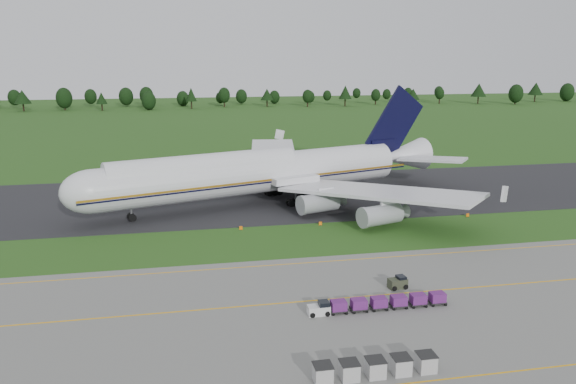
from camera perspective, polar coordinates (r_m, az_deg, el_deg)
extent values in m
plane|color=#224A16|center=(86.46, -0.86, -5.00)|extent=(600.00, 600.00, 0.00)
cube|color=slate|center=(56.10, 5.41, -16.01)|extent=(300.00, 52.00, 0.06)
cube|color=black|center=(113.01, -3.33, -0.47)|extent=(300.00, 40.00, 0.08)
cube|color=#E5A00D|center=(66.40, 2.49, -10.96)|extent=(300.00, 0.25, 0.01)
cube|color=#E5A00D|center=(77.20, 0.43, -7.30)|extent=(120.00, 0.20, 0.01)
cylinder|color=black|center=(314.30, -25.28, 7.77)|extent=(0.70, 0.70, 3.84)
cone|color=black|center=(313.90, -25.38, 8.74)|extent=(8.27, 8.27, 6.82)
cylinder|color=black|center=(312.58, -21.73, 8.10)|extent=(0.70, 0.70, 4.02)
sphere|color=black|center=(312.27, -21.79, 8.85)|extent=(8.12, 8.12, 8.12)
cylinder|color=black|center=(303.98, -18.36, 8.18)|extent=(0.70, 0.70, 3.35)
cone|color=black|center=(303.61, -18.43, 9.05)|extent=(5.57, 5.57, 5.96)
cylinder|color=black|center=(300.54, -13.93, 8.39)|extent=(0.70, 0.70, 3.08)
sphere|color=black|center=(300.28, -13.97, 8.99)|extent=(7.21, 7.21, 7.21)
cylinder|color=black|center=(302.63, -9.77, 8.71)|extent=(0.70, 0.70, 3.96)
cone|color=black|center=(302.21, -9.82, 9.75)|extent=(5.66, 5.66, 7.04)
cylinder|color=black|center=(309.75, -6.48, 8.96)|extent=(0.70, 0.70, 4.21)
sphere|color=black|center=(309.42, -6.51, 9.76)|extent=(6.35, 6.35, 6.35)
cylinder|color=black|center=(311.85, -2.14, 9.00)|extent=(0.70, 0.70, 3.47)
cone|color=black|center=(311.48, -2.15, 9.88)|extent=(7.08, 7.08, 6.17)
cylinder|color=black|center=(309.97, 1.99, 8.99)|extent=(0.70, 0.70, 3.74)
sphere|color=black|center=(309.67, 2.00, 9.70)|extent=(5.54, 5.54, 5.54)
cylinder|color=black|center=(314.06, 5.81, 9.03)|extent=(0.70, 0.70, 4.08)
cone|color=black|center=(313.64, 5.84, 10.06)|extent=(7.07, 7.07, 7.24)
cylinder|color=black|center=(327.13, 8.88, 9.08)|extent=(0.70, 0.70, 3.55)
sphere|color=black|center=(326.86, 8.90, 9.71)|extent=(5.29, 5.29, 5.29)
cylinder|color=black|center=(321.30, 12.53, 8.82)|extent=(0.70, 0.70, 3.45)
cone|color=black|center=(320.95, 12.58, 9.67)|extent=(7.64, 7.64, 6.13)
cylinder|color=black|center=(341.04, 15.12, 8.98)|extent=(0.70, 0.70, 3.83)
sphere|color=black|center=(340.76, 15.16, 9.64)|extent=(5.17, 5.17, 5.17)
cylinder|color=black|center=(347.46, 18.74, 8.84)|extent=(0.70, 0.70, 4.18)
cone|color=black|center=(347.08, 18.82, 9.79)|extent=(8.75, 8.75, 7.43)
cylinder|color=black|center=(350.13, 22.08, 8.58)|extent=(0.70, 0.70, 3.99)
sphere|color=black|center=(349.85, 22.15, 9.25)|extent=(8.10, 8.10, 8.10)
cylinder|color=black|center=(374.39, 23.78, 8.71)|extent=(0.70, 0.70, 4.14)
cone|color=black|center=(374.03, 23.87, 9.59)|extent=(8.64, 8.64, 7.36)
cylinder|color=black|center=(386.00, 26.43, 8.52)|extent=(0.70, 0.70, 3.59)
sphere|color=black|center=(385.77, 26.49, 9.07)|extent=(8.36, 8.36, 8.36)
cylinder|color=silver|center=(106.14, -3.33, 1.86)|extent=(58.86, 25.01, 7.38)
cylinder|color=silver|center=(101.97, -8.56, 2.24)|extent=(34.93, 16.02, 5.75)
sphere|color=silver|center=(97.66, -19.30, 0.04)|extent=(7.38, 7.38, 7.38)
cone|color=silver|center=(124.90, 11.53, 3.66)|extent=(12.86, 10.09, 7.01)
cube|color=#BA7C1B|center=(103.00, -2.45, 1.16)|extent=(62.50, 19.90, 0.36)
cube|color=silver|center=(97.00, 9.06, 0.01)|extent=(31.44, 32.28, 0.56)
cube|color=silver|center=(129.51, -1.49, 3.64)|extent=(15.21, 35.95, 0.56)
cylinder|color=#92949A|center=(98.70, 3.10, -1.13)|extent=(7.83, 5.29, 3.28)
cylinder|color=#92949A|center=(92.51, 9.37, -2.32)|extent=(7.83, 5.29, 3.28)
cylinder|color=#92949A|center=(120.82, -3.30, 1.65)|extent=(7.83, 5.29, 3.28)
cylinder|color=#92949A|center=(132.87, -3.45, 2.76)|extent=(7.83, 5.29, 3.28)
cube|color=black|center=(122.29, 10.76, 6.75)|extent=(14.41, 5.06, 16.45)
cube|color=silver|center=(120.19, 14.44, 3.26)|extent=(13.79, 12.92, 0.46)
cube|color=silver|center=(131.67, 9.91, 4.38)|extent=(8.76, 14.30, 0.46)
cylinder|color=slate|center=(99.92, -15.62, -2.24)|extent=(0.37, 0.37, 2.25)
cylinder|color=black|center=(100.05, -15.60, -2.49)|extent=(1.55, 1.28, 1.33)
cylinder|color=slate|center=(105.98, 0.78, -0.81)|extent=(0.37, 0.37, 2.25)
cylinder|color=black|center=(106.10, 0.78, -1.05)|extent=(1.55, 1.28, 1.33)
cylinder|color=slate|center=(113.87, -1.49, 0.22)|extent=(0.37, 0.37, 2.25)
cylinder|color=black|center=(113.98, -1.48, 0.00)|extent=(1.55, 1.28, 1.33)
cube|color=silver|center=(63.01, 3.14, -11.88)|extent=(2.43, 1.31, 1.03)
cylinder|color=black|center=(62.36, 2.51, -12.40)|extent=(0.56, 0.21, 0.56)
cube|color=black|center=(63.63, 5.14, -11.84)|extent=(1.87, 1.40, 0.11)
cube|color=#531B5F|center=(63.39, 5.15, -11.38)|extent=(1.68, 1.31, 1.03)
cylinder|color=black|center=(62.95, 4.63, -12.30)|extent=(0.32, 0.14, 0.32)
cube|color=black|center=(64.26, 7.19, -11.63)|extent=(1.87, 1.40, 0.11)
cube|color=#531B5F|center=(64.03, 7.21, -11.17)|extent=(1.68, 1.31, 1.03)
cylinder|color=black|center=(63.56, 6.71, -12.08)|extent=(0.32, 0.14, 0.32)
cube|color=black|center=(64.98, 9.19, -11.40)|extent=(1.87, 1.40, 0.11)
cube|color=#531B5F|center=(64.74, 9.21, -10.95)|extent=(1.68, 1.31, 1.03)
cylinder|color=black|center=(64.26, 8.75, -11.85)|extent=(0.32, 0.14, 0.32)
cube|color=black|center=(65.77, 11.15, -11.17)|extent=(1.87, 1.40, 0.11)
cube|color=#531B5F|center=(65.53, 11.17, -10.73)|extent=(1.68, 1.31, 1.03)
cylinder|color=black|center=(65.03, 10.73, -11.61)|extent=(0.32, 0.14, 0.32)
cube|color=black|center=(66.63, 13.05, -10.93)|extent=(1.87, 1.40, 0.11)
cube|color=#531B5F|center=(66.40, 13.08, -10.49)|extent=(1.68, 1.31, 1.03)
cylinder|color=black|center=(65.87, 12.67, -11.37)|extent=(0.32, 0.14, 0.32)
cube|color=black|center=(67.56, 14.90, -10.69)|extent=(1.87, 1.40, 0.11)
cube|color=#531B5F|center=(67.33, 14.93, -10.25)|extent=(1.68, 1.31, 1.03)
cylinder|color=black|center=(66.79, 14.54, -11.12)|extent=(0.32, 0.14, 0.32)
cylinder|color=black|center=(63.11, 3.14, -12.07)|extent=(0.56, 0.21, 0.56)
cube|color=#303625|center=(70.69, 11.07, -9.10)|extent=(2.34, 1.58, 1.21)
cylinder|color=black|center=(69.98, 10.67, -9.59)|extent=(0.61, 0.22, 0.61)
cylinder|color=black|center=(71.64, 11.44, -9.06)|extent=(0.61, 0.22, 0.61)
cube|color=#A6A6A6|center=(51.40, 3.55, -17.94)|extent=(1.57, 1.57, 1.57)
cube|color=black|center=(50.97, 3.57, -17.15)|extent=(1.67, 1.67, 0.08)
cube|color=#A6A6A6|center=(51.98, 6.24, -17.61)|extent=(1.57, 1.57, 1.57)
cube|color=black|center=(51.55, 6.27, -16.83)|extent=(1.67, 1.67, 0.08)
cube|color=#A6A6A6|center=(52.65, 8.86, -17.25)|extent=(1.57, 1.57, 1.57)
cube|color=black|center=(52.23, 8.90, -16.48)|extent=(1.67, 1.67, 0.08)
cube|color=#A6A6A6|center=(53.43, 11.40, -16.87)|extent=(1.57, 1.57, 1.57)
cube|color=black|center=(53.02, 11.44, -16.11)|extent=(1.67, 1.67, 0.08)
cube|color=#A6A6A6|center=(54.30, 13.84, -16.48)|extent=(1.57, 1.57, 1.57)
cube|color=black|center=(53.89, 13.90, -15.72)|extent=(1.67, 1.67, 0.08)
cube|color=orange|center=(92.07, -4.81, -3.66)|extent=(0.50, 0.12, 0.60)
cube|color=black|center=(92.16, -4.80, -3.83)|extent=(0.30, 0.30, 0.04)
cube|color=orange|center=(94.30, 3.31, -3.21)|extent=(0.50, 0.12, 0.60)
cube|color=black|center=(94.39, 3.31, -3.37)|extent=(0.30, 0.30, 0.04)
cube|color=orange|center=(98.32, 10.90, -2.73)|extent=(0.50, 0.12, 0.60)
cube|color=black|center=(98.40, 10.89, -2.89)|extent=(0.30, 0.30, 0.04)
cube|color=orange|center=(103.92, 17.78, -2.25)|extent=(0.50, 0.12, 0.60)
cube|color=black|center=(103.99, 17.77, -2.40)|extent=(0.30, 0.30, 0.04)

